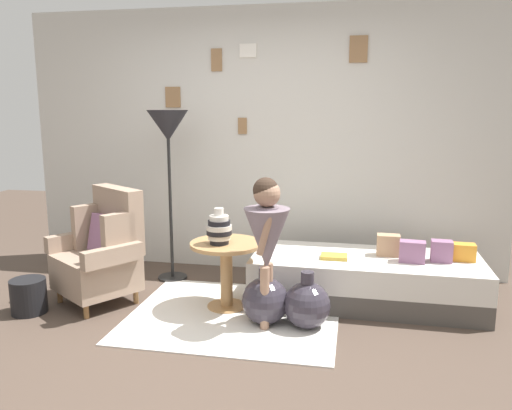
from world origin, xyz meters
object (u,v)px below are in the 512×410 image
Objects in this scene: armchair at (103,251)px; daybed at (365,279)px; floor_lamp at (168,134)px; side_table at (226,261)px; person_child at (267,233)px; book_on_daybed at (334,257)px; demijohn_near at (265,300)px; magazine_basket at (29,296)px; vase_striped at (219,229)px; demijohn_far at (307,305)px.

armchair reaches higher than daybed.
floor_lamp is (0.36, 0.67, 0.96)m from armchair.
person_child is (0.39, -0.31, 0.33)m from side_table.
book_on_daybed is (-0.27, -0.10, 0.22)m from daybed.
side_table reaches higher than book_on_daybed.
book_on_daybed reaches higher than daybed.
magazine_basket is at bearing -175.18° from demijohn_near.
person_child is at bearing 2.91° from magazine_basket.
book_on_daybed is at bearing 15.41° from magazine_basket.
side_table is at bearing -41.34° from floor_lamp.
demijohn_far is at bearing -15.99° from vase_striped.
person_child reaches higher than book_on_daybed.
side_table is at bearing 2.72° from armchair.
floor_lamp is 1.84m from demijohn_near.
armchair is 1.79m from demijohn_far.
armchair is 2.21× the size of demijohn_far.
vase_striped is 0.50m from person_child.
book_on_daybed is 0.59m from demijohn_far.
person_child is at bearing -170.92° from demijohn_far.
person_child is (0.43, -0.26, 0.05)m from vase_striped.
person_child reaches higher than vase_striped.
vase_striped is at bearing 154.61° from demijohn_near.
floor_lamp is (-0.66, 0.67, 0.72)m from vase_striped.
person_child is (1.09, -0.93, -0.67)m from floor_lamp.
magazine_basket is at bearing -177.09° from person_child.
book_on_daybed is at bearing 8.95° from armchair.
side_table is at bearing 14.88° from magazine_basket.
person_child reaches higher than armchair.
demijohn_near is (-0.49, -0.50, -0.23)m from book_on_daybed.
daybed is (2.19, 0.40, -0.24)m from armchair.
armchair is 0.67m from magazine_basket.
book_on_daybed is 0.49× the size of demijohn_near.
floor_lamp is 2.05m from demijohn_far.
floor_lamp reaches higher than side_table.
demijohn_far reaches higher than magazine_basket.
armchair is 2.17× the size of demijohn_near.
book_on_daybed is at bearing -159.96° from daybed.
book_on_daybed is (0.86, 0.25, 0.01)m from side_table.
demijohn_far is (0.69, -0.26, -0.22)m from side_table.
person_child is at bearing -129.89° from book_on_daybed.
demijohn_far is at bearing -32.36° from floor_lamp.
armchair is at bearing 173.07° from demijohn_far.
vase_striped is at bearing -45.50° from floor_lamp.
book_on_daybed is 0.74m from demijohn_near.
magazine_basket is (-1.50, -0.36, -0.54)m from vase_striped.
side_table is at bearing 145.94° from demijohn_near.
demijohn_near is 1.60× the size of magazine_basket.
side_table is 0.52× the size of person_child.
side_table reaches higher than demijohn_far.
vase_striped is at bearing 149.15° from person_child.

